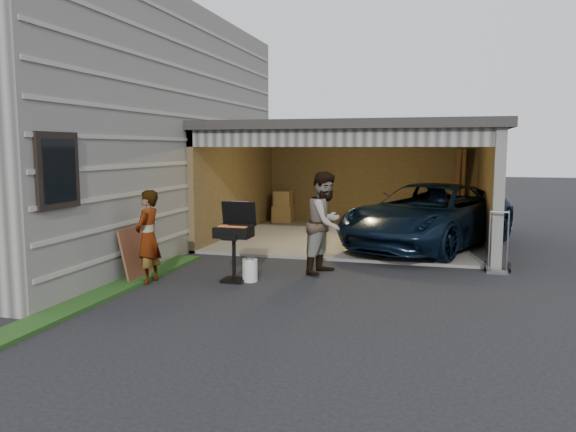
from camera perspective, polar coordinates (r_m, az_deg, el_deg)
name	(u,v)px	position (r m, az deg, el deg)	size (l,w,h in m)	color
ground	(241,304)	(8.53, -4.82, -8.89)	(80.00, 80.00, 0.00)	black
house	(62,130)	(14.66, -22.02, 8.13)	(7.00, 11.00, 5.50)	#474744
groundcover_strip	(69,309)	(8.72, -21.39, -8.80)	(0.50, 8.00, 0.06)	#193814
garage	(358,165)	(14.64, 7.16, 5.13)	(6.80, 6.30, 2.90)	#605E59
minivan	(429,218)	(13.26, 14.14, -0.19)	(2.39, 5.19, 1.44)	black
woman	(148,237)	(9.94, -14.03, -2.05)	(0.59, 0.39, 1.61)	silver
man	(326,223)	(10.39, 3.84, -0.69)	(0.92, 0.71, 1.89)	#4E341F
bbq_grill	(234,235)	(9.79, -5.46, -1.91)	(0.62, 0.54, 1.38)	black
propane_tank	(250,270)	(9.85, -3.89, -5.53)	(0.26, 0.26, 0.40)	silver
plywood_panel	(136,254)	(10.31, -15.19, -3.70)	(0.04, 0.84, 0.94)	#55291D
hand_truck	(498,261)	(11.23, 20.52, -4.28)	(0.49, 0.38, 1.16)	slate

